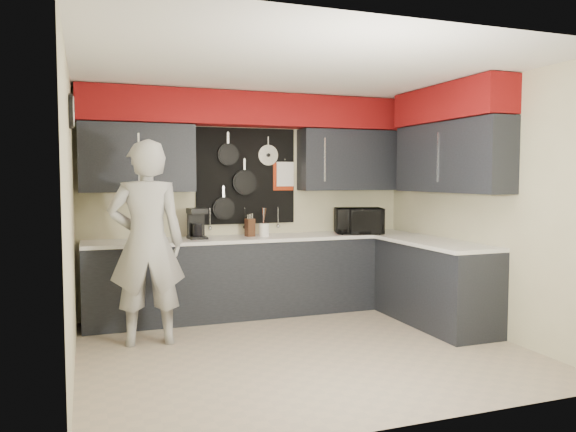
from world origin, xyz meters
name	(u,v)px	position (x,y,z in m)	size (l,w,h in m)	color
ground	(302,349)	(0.00, 0.00, 0.00)	(4.00, 4.00, 0.00)	tan
back_wall_assembly	(254,144)	(0.01, 1.60, 2.01)	(4.00, 0.36, 2.60)	beige
right_wall_assembly	(454,146)	(1.85, 0.26, 1.94)	(0.36, 3.50, 2.60)	beige
left_wall_assembly	(71,212)	(-1.99, 0.02, 1.33)	(0.05, 3.50, 2.60)	beige
base_cabinets	(306,277)	(0.49, 1.13, 0.46)	(3.95, 2.20, 0.92)	black
microwave	(359,221)	(1.28, 1.36, 1.08)	(0.57, 0.39, 0.31)	black
knife_block	(250,228)	(-0.08, 1.48, 1.02)	(0.09, 0.09, 0.21)	#3B1B13
utensil_crock	(264,230)	(0.08, 1.43, 1.00)	(0.12, 0.12, 0.15)	white
coffee_maker	(197,223)	(-0.71, 1.46, 1.10)	(0.21, 0.25, 0.35)	black
person	(147,243)	(-1.34, 0.66, 0.98)	(0.72, 0.47, 1.97)	#A7A8A5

